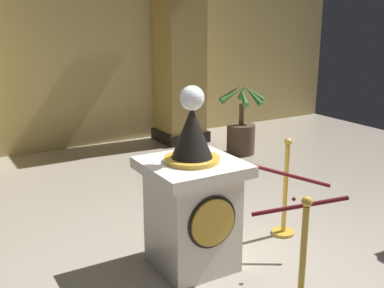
% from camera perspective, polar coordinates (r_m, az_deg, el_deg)
% --- Properties ---
extents(ground_plane, '(11.81, 11.81, 0.00)m').
position_cam_1_polar(ground_plane, '(4.41, 4.82, -15.64)').
color(ground_plane, '#9E9384').
extents(back_wall, '(11.81, 0.16, 3.55)m').
position_cam_1_polar(back_wall, '(8.40, -15.39, 11.44)').
color(back_wall, tan).
rests_on(back_wall, ground_plane).
extents(pedestal_clock, '(0.83, 0.83, 1.69)m').
position_cam_1_polar(pedestal_clock, '(4.28, 0.03, -6.95)').
color(pedestal_clock, silver).
rests_on(pedestal_clock, ground_plane).
extents(stanchion_near, '(0.24, 0.24, 1.02)m').
position_cam_1_polar(stanchion_near, '(3.75, 13.15, -15.72)').
color(stanchion_near, gold).
rests_on(stanchion_near, ground_plane).
extents(stanchion_far, '(0.24, 0.24, 1.06)m').
position_cam_1_polar(stanchion_far, '(5.08, 11.19, -6.81)').
color(stanchion_far, gold).
rests_on(stanchion_far, ground_plane).
extents(velvet_rope, '(1.08, 1.09, 0.22)m').
position_cam_1_polar(velvet_rope, '(4.24, 12.32, -5.45)').
color(velvet_rope, '#591419').
extents(column_right, '(0.86, 0.86, 3.41)m').
position_cam_1_polar(column_right, '(8.58, -1.49, 11.48)').
color(column_right, black).
rests_on(column_right, ground_plane).
extents(potted_palm_right, '(0.82, 0.73, 1.20)m').
position_cam_1_polar(potted_palm_right, '(7.94, 5.97, 1.59)').
color(potted_palm_right, '#4C3828').
rests_on(potted_palm_right, ground_plane).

